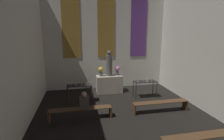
# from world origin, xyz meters

# --- Properties ---
(wall_back) EXTENTS (7.35, 0.16, 5.93)m
(wall_back) POSITION_xyz_m (0.00, 10.92, 3.00)
(wall_back) COLOR silver
(wall_back) RESTS_ON ground_plane
(wall_left) EXTENTS (0.12, 11.11, 5.93)m
(wall_left) POSITION_xyz_m (-3.61, 5.43, 2.96)
(wall_left) COLOR silver
(wall_left) RESTS_ON ground_plane
(altar) EXTENTS (1.44, 0.68, 0.96)m
(altar) POSITION_xyz_m (0.00, 9.93, 0.48)
(altar) COLOR #ADA38E
(altar) RESTS_ON ground_plane
(statue) EXTENTS (0.34, 0.34, 1.41)m
(statue) POSITION_xyz_m (0.00, 9.93, 1.61)
(statue) COLOR #5B5651
(statue) RESTS_ON altar
(flower_vase_left) EXTENTS (0.27, 0.27, 0.51)m
(flower_vase_left) POSITION_xyz_m (-0.47, 9.93, 1.27)
(flower_vase_left) COLOR #4C5666
(flower_vase_left) RESTS_ON altar
(flower_vase_right) EXTENTS (0.27, 0.27, 0.51)m
(flower_vase_right) POSITION_xyz_m (0.47, 9.93, 1.27)
(flower_vase_right) COLOR #4C5666
(flower_vase_right) RESTS_ON altar
(candle_rack_left) EXTENTS (1.18, 0.51, 1.07)m
(candle_rack_left) POSITION_xyz_m (-1.67, 8.76, 0.75)
(candle_rack_left) COLOR black
(candle_rack_left) RESTS_ON ground_plane
(candle_rack_right) EXTENTS (1.18, 0.51, 1.06)m
(candle_rack_right) POSITION_xyz_m (1.68, 8.76, 0.75)
(candle_rack_right) COLOR black
(candle_rack_right) RESTS_ON ground_plane
(pew_second_right) EXTENTS (2.42, 0.36, 0.45)m
(pew_second_right) POSITION_xyz_m (1.68, 4.47, 0.34)
(pew_second_right) COLOR #4C331E
(pew_second_right) RESTS_ON ground_plane
(pew_back_left) EXTENTS (2.42, 0.36, 0.45)m
(pew_back_left) POSITION_xyz_m (-1.68, 6.99, 0.34)
(pew_back_left) COLOR #4C331E
(pew_back_left) RESTS_ON ground_plane
(pew_back_right) EXTENTS (2.42, 0.36, 0.45)m
(pew_back_right) POSITION_xyz_m (1.68, 6.99, 0.34)
(pew_back_right) COLOR #4C331E
(pew_back_right) RESTS_ON ground_plane
(person_seated) EXTENTS (0.36, 0.24, 0.66)m
(person_seated) POSITION_xyz_m (-1.53, 6.99, 0.74)
(person_seated) COLOR #4C4238
(person_seated) RESTS_ON pew_back_left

